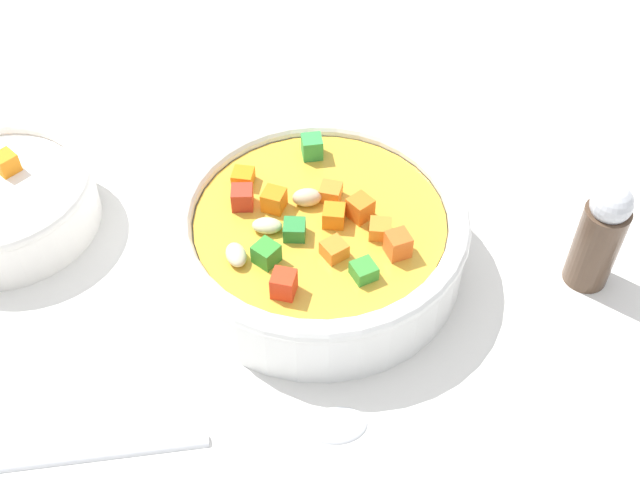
# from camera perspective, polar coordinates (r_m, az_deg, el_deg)

# --- Properties ---
(ground_plane) EXTENTS (1.40, 1.40, 0.02)m
(ground_plane) POSITION_cam_1_polar(r_m,az_deg,el_deg) (0.58, 0.00, -2.35)
(ground_plane) COLOR silver
(soup_bowl_main) EXTENTS (0.20, 0.20, 0.06)m
(soup_bowl_main) POSITION_cam_1_polar(r_m,az_deg,el_deg) (0.55, -0.01, 0.26)
(soup_bowl_main) COLOR white
(soup_bowl_main) RESTS_ON ground_plane
(spoon) EXTENTS (0.23, 0.13, 0.01)m
(spoon) POSITION_cam_1_polar(r_m,az_deg,el_deg) (0.50, -8.10, -13.80)
(spoon) COLOR silver
(spoon) RESTS_ON ground_plane
(side_bowl_small) EXTENTS (0.14, 0.14, 0.05)m
(side_bowl_small) POSITION_cam_1_polar(r_m,az_deg,el_deg) (0.63, -21.69, 2.66)
(side_bowl_small) COLOR white
(side_bowl_small) RESTS_ON ground_plane
(pepper_shaker) EXTENTS (0.03, 0.03, 0.09)m
(pepper_shaker) POSITION_cam_1_polar(r_m,az_deg,el_deg) (0.56, 19.27, 0.30)
(pepper_shaker) COLOR #4C3828
(pepper_shaker) RESTS_ON ground_plane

